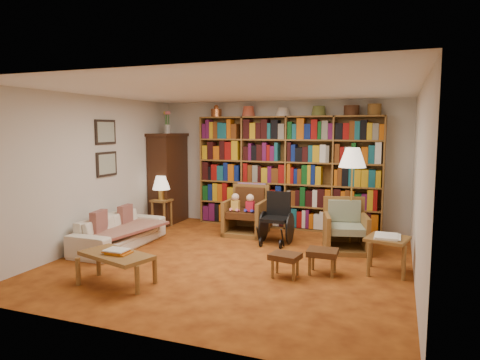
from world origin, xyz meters
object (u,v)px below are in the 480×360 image
at_px(armchair_sage, 346,230).
at_px(wheelchair, 277,220).
at_px(floor_lamp, 352,162).
at_px(coffee_table, 116,257).
at_px(footstool_b, 323,254).
at_px(footstool_a, 285,258).
at_px(side_table_papers, 387,243).
at_px(side_table_lamp, 162,208).
at_px(sofa, 120,231).
at_px(armchair_leather, 248,213).

xyz_separation_m(armchair_sage, wheelchair, (-1.18, 0.03, 0.08)).
distance_m(floor_lamp, coffee_table, 3.92).
height_order(footstool_b, coffee_table, coffee_table).
relative_size(footstool_a, footstool_b, 1.04).
distance_m(wheelchair, footstool_a, 1.74).
bearing_deg(footstool_a, footstool_b, 33.48).
xyz_separation_m(wheelchair, footstool_a, (0.58, -1.64, -0.14)).
bearing_deg(coffee_table, armchair_sage, 45.98).
relative_size(armchair_sage, coffee_table, 0.80).
bearing_deg(side_table_papers, footstool_a, -153.25).
relative_size(side_table_lamp, coffee_table, 0.53).
bearing_deg(sofa, side_table_papers, -88.54).
height_order(armchair_leather, side_table_papers, armchair_leather).
height_order(side_table_lamp, footstool_a, side_table_lamp).
bearing_deg(armchair_leather, side_table_papers, -30.11).
height_order(wheelchair, coffee_table, wheelchair).
height_order(wheelchair, floor_lamp, floor_lamp).
height_order(armchair_leather, wheelchair, armchair_leather).
distance_m(armchair_leather, footstool_a, 2.45).
relative_size(side_table_lamp, footstool_b, 1.37).
bearing_deg(footstool_a, wheelchair, 109.47).
distance_m(footstool_b, coffee_table, 2.70).
relative_size(armchair_leather, armchair_sage, 1.09).
bearing_deg(armchair_sage, footstool_a, -110.50).
height_order(floor_lamp, coffee_table, floor_lamp).
bearing_deg(wheelchair, side_table_lamp, 172.10).
distance_m(sofa, wheelchair, 2.65).
height_order(side_table_lamp, wheelchair, wheelchair).
bearing_deg(floor_lamp, side_table_papers, -61.82).
bearing_deg(side_table_papers, sofa, -177.74).
bearing_deg(sofa, footstool_a, -99.77).
relative_size(sofa, side_table_lamp, 3.25).
height_order(side_table_papers, footstool_a, side_table_papers).
height_order(side_table_lamp, side_table_papers, side_table_lamp).
height_order(sofa, side_table_lamp, side_table_lamp).
xyz_separation_m(wheelchair, side_table_papers, (1.83, -1.01, 0.03)).
xyz_separation_m(side_table_papers, footstool_b, (-0.81, -0.34, -0.15)).
distance_m(armchair_sage, wheelchair, 1.18).
distance_m(wheelchair, side_table_papers, 2.09).
distance_m(side_table_papers, footstool_b, 0.89).
bearing_deg(coffee_table, side_table_papers, 27.24).
bearing_deg(armchair_leather, wheelchair, -33.48).
distance_m(armchair_sage, footstool_a, 1.72).
height_order(armchair_sage, floor_lamp, floor_lamp).
bearing_deg(footstool_b, footstool_a, -146.52).
xyz_separation_m(side_table_lamp, footstool_b, (3.49, -1.69, -0.11)).
xyz_separation_m(side_table_papers, coffee_table, (-3.18, -1.63, -0.07)).
relative_size(floor_lamp, footstool_b, 4.06).
bearing_deg(side_table_papers, floor_lamp, 118.18).
distance_m(sofa, armchair_leather, 2.34).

